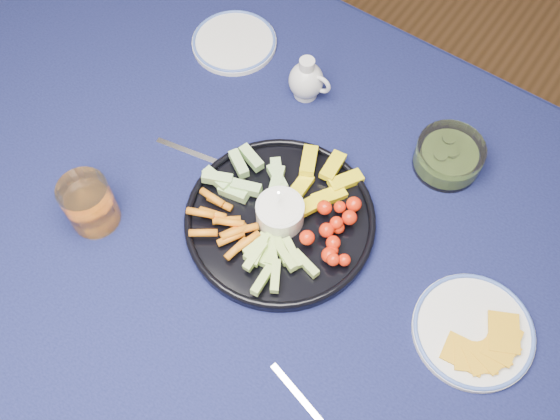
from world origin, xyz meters
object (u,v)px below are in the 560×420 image
Objects in this scene: juice_tumbler at (90,206)px; pickle_bowl at (448,157)px; creamer_pitcher at (307,80)px; side_plate_extra at (234,42)px; crudite_platter at (279,217)px; dining_table at (233,213)px; cheese_plate at (474,330)px.

pickle_bowl is at bearing 45.50° from juice_tumbler.
juice_tumbler is (-0.45, -0.46, 0.02)m from pickle_bowl.
creamer_pitcher is 0.54× the size of side_plate_extra.
side_plate_extra is (-0.51, 0.01, -0.02)m from pickle_bowl.
juice_tumbler is at bearing -146.06° from crudite_platter.
creamer_pitcher is (-0.01, 0.27, 0.13)m from dining_table.
side_plate_extra is at bearing 126.16° from dining_table.
pickle_bowl reaches higher than cheese_plate.
dining_table is at bearing -178.14° from cheese_plate.
pickle_bowl is 0.33m from cheese_plate.
juice_tumbler is at bearing -83.59° from side_plate_extra.
juice_tumbler is (-0.65, -0.20, 0.03)m from cheese_plate.
creamer_pitcher is 0.77× the size of pickle_bowl.
crudite_platter is 3.53× the size of creamer_pitcher.
juice_tumbler is (-0.15, -0.45, 0.00)m from creamer_pitcher.
dining_table is at bearing -136.65° from pickle_bowl.
juice_tumbler reaches higher than dining_table.
dining_table is 0.42m from pickle_bowl.
side_plate_extra reaches higher than dining_table.
juice_tumbler is (-0.27, -0.18, 0.03)m from crudite_platter.
cheese_plate is (0.50, -0.25, -0.03)m from creamer_pitcher.
side_plate_extra is at bearing 173.37° from creamer_pitcher.
dining_table is 0.28m from juice_tumbler.
juice_tumbler reaches higher than cheese_plate.
juice_tumbler reaches higher than creamer_pitcher.
crudite_platter is at bearing -0.75° from dining_table.
side_plate_extra is at bearing 178.64° from pickle_bowl.
juice_tumbler reaches higher than side_plate_extra.
creamer_pitcher is at bearing -177.95° from pickle_bowl.
creamer_pitcher is 0.20m from side_plate_extra.
crudite_platter reaches higher than cheese_plate.
dining_table is 9.34× the size of side_plate_extra.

